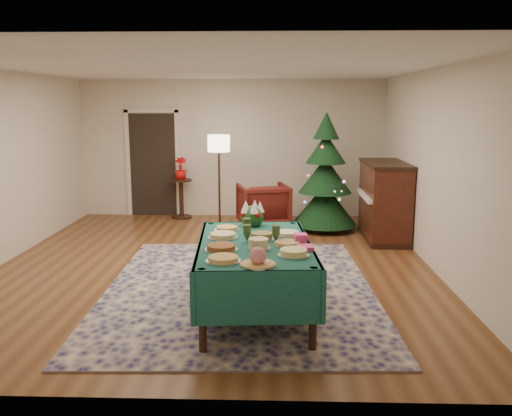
{
  "coord_description": "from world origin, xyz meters",
  "views": [
    {
      "loc": [
        0.82,
        -7.27,
        2.22
      ],
      "look_at": [
        0.62,
        -0.95,
        1.01
      ],
      "focal_mm": 38.0,
      "sensor_mm": 36.0,
      "label": 1
    }
  ],
  "objects_px": {
    "potted_plant": "(181,173)",
    "christmas_tree": "(325,178)",
    "gift_box": "(301,239)",
    "armchair": "(263,204)",
    "buffet_table": "(254,257)",
    "side_table": "(181,199)",
    "piano": "(384,202)",
    "floor_lamp": "(219,149)"
  },
  "relations": [
    {
      "from": "potted_plant",
      "to": "piano",
      "type": "bearing_deg",
      "value": -22.85
    },
    {
      "from": "buffet_table",
      "to": "christmas_tree",
      "type": "distance_m",
      "value": 4.19
    },
    {
      "from": "side_table",
      "to": "christmas_tree",
      "type": "height_order",
      "value": "christmas_tree"
    },
    {
      "from": "armchair",
      "to": "potted_plant",
      "type": "distance_m",
      "value": 1.87
    },
    {
      "from": "gift_box",
      "to": "potted_plant",
      "type": "relative_size",
      "value": 0.29
    },
    {
      "from": "gift_box",
      "to": "floor_lamp",
      "type": "bearing_deg",
      "value": 106.25
    },
    {
      "from": "side_table",
      "to": "christmas_tree",
      "type": "bearing_deg",
      "value": -18.94
    },
    {
      "from": "christmas_tree",
      "to": "side_table",
      "type": "bearing_deg",
      "value": 161.06
    },
    {
      "from": "potted_plant",
      "to": "christmas_tree",
      "type": "bearing_deg",
      "value": -18.94
    },
    {
      "from": "floor_lamp",
      "to": "piano",
      "type": "relative_size",
      "value": 1.12
    },
    {
      "from": "potted_plant",
      "to": "gift_box",
      "type": "bearing_deg",
      "value": -67.22
    },
    {
      "from": "potted_plant",
      "to": "piano",
      "type": "height_order",
      "value": "piano"
    },
    {
      "from": "gift_box",
      "to": "floor_lamp",
      "type": "relative_size",
      "value": 0.08
    },
    {
      "from": "armchair",
      "to": "side_table",
      "type": "bearing_deg",
      "value": -39.37
    },
    {
      "from": "gift_box",
      "to": "armchair",
      "type": "xyz_separation_m",
      "value": [
        -0.47,
        4.23,
        -0.4
      ]
    },
    {
      "from": "side_table",
      "to": "floor_lamp",
      "type": "bearing_deg",
      "value": -36.0
    },
    {
      "from": "potted_plant",
      "to": "christmas_tree",
      "type": "distance_m",
      "value": 2.89
    },
    {
      "from": "gift_box",
      "to": "buffet_table",
      "type": "bearing_deg",
      "value": 174.32
    },
    {
      "from": "gift_box",
      "to": "side_table",
      "type": "height_order",
      "value": "gift_box"
    },
    {
      "from": "buffet_table",
      "to": "piano",
      "type": "relative_size",
      "value": 1.42
    },
    {
      "from": "side_table",
      "to": "piano",
      "type": "relative_size",
      "value": 0.52
    },
    {
      "from": "buffet_table",
      "to": "armchair",
      "type": "xyz_separation_m",
      "value": [
        0.01,
        4.18,
        -0.19
      ]
    },
    {
      "from": "floor_lamp",
      "to": "side_table",
      "type": "relative_size",
      "value": 2.17
    },
    {
      "from": "side_table",
      "to": "christmas_tree",
      "type": "relative_size",
      "value": 0.37
    },
    {
      "from": "armchair",
      "to": "potted_plant",
      "type": "height_order",
      "value": "potted_plant"
    },
    {
      "from": "gift_box",
      "to": "piano",
      "type": "height_order",
      "value": "piano"
    },
    {
      "from": "side_table",
      "to": "piano",
      "type": "height_order",
      "value": "piano"
    },
    {
      "from": "armchair",
      "to": "piano",
      "type": "relative_size",
      "value": 0.6
    },
    {
      "from": "buffet_table",
      "to": "gift_box",
      "type": "height_order",
      "value": "gift_box"
    },
    {
      "from": "floor_lamp",
      "to": "side_table",
      "type": "xyz_separation_m",
      "value": [
        -0.82,
        0.59,
        -1.04
      ]
    },
    {
      "from": "floor_lamp",
      "to": "piano",
      "type": "height_order",
      "value": "floor_lamp"
    },
    {
      "from": "buffet_table",
      "to": "piano",
      "type": "bearing_deg",
      "value": 59.14
    },
    {
      "from": "buffet_table",
      "to": "side_table",
      "type": "relative_size",
      "value": 2.75
    },
    {
      "from": "buffet_table",
      "to": "floor_lamp",
      "type": "bearing_deg",
      "value": 100.46
    },
    {
      "from": "armchair",
      "to": "floor_lamp",
      "type": "xyz_separation_m",
      "value": [
        -0.82,
        0.19,
        0.97
      ]
    },
    {
      "from": "buffet_table",
      "to": "piano",
      "type": "height_order",
      "value": "piano"
    },
    {
      "from": "christmas_tree",
      "to": "piano",
      "type": "relative_size",
      "value": 1.4
    },
    {
      "from": "buffet_table",
      "to": "armchair",
      "type": "height_order",
      "value": "armchair"
    },
    {
      "from": "gift_box",
      "to": "armchair",
      "type": "distance_m",
      "value": 4.27
    },
    {
      "from": "armchair",
      "to": "piano",
      "type": "xyz_separation_m",
      "value": [
        2.03,
        -0.76,
        0.19
      ]
    },
    {
      "from": "armchair",
      "to": "potted_plant",
      "type": "relative_size",
      "value": 2.04
    },
    {
      "from": "side_table",
      "to": "piano",
      "type": "bearing_deg",
      "value": -22.85
    }
  ]
}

